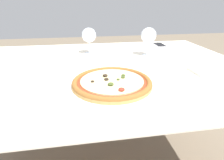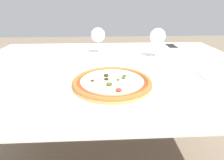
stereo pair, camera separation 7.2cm
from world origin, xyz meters
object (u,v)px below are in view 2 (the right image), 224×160
object	(u,v)px
cell_phone	(171,46)
pizza_plate	(112,83)
fork	(43,72)
wine_glass_far_right	(158,37)
wine_glass_far_left	(98,35)
dining_table	(111,80)

from	to	relation	value
cell_phone	pizza_plate	bearing A→B (deg)	-125.55
fork	wine_glass_far_right	world-z (taller)	wine_glass_far_right
fork	wine_glass_far_left	size ratio (longest dim) A/B	1.07
wine_glass_far_left	cell_phone	world-z (taller)	wine_glass_far_left
dining_table	cell_phone	size ratio (longest dim) A/B	10.13
pizza_plate	cell_phone	world-z (taller)	pizza_plate
dining_table	wine_glass_far_left	bearing A→B (deg)	104.56
wine_glass_far_right	fork	bearing A→B (deg)	-159.06
wine_glass_far_right	cell_phone	world-z (taller)	wine_glass_far_right
dining_table	fork	bearing A→B (deg)	-167.15
wine_glass_far_right	wine_glass_far_left	bearing A→B (deg)	163.31
dining_table	wine_glass_far_right	bearing A→B (deg)	29.45
wine_glass_far_left	wine_glass_far_right	xyz separation A→B (m)	(0.34, -0.10, 0.01)
fork	wine_glass_far_left	xyz separation A→B (m)	(0.26, 0.33, 0.11)
pizza_plate	wine_glass_far_right	size ratio (longest dim) A/B	2.14
fork	wine_glass_far_right	size ratio (longest dim) A/B	1.02
fork	pizza_plate	bearing A→B (deg)	-29.17
fork	wine_glass_far_left	bearing A→B (deg)	52.26
dining_table	cell_phone	world-z (taller)	cell_phone
wine_glass_far_right	pizza_plate	bearing A→B (deg)	-124.79
pizza_plate	wine_glass_far_left	bearing A→B (deg)	96.73
dining_table	wine_glass_far_left	world-z (taller)	wine_glass_far_left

